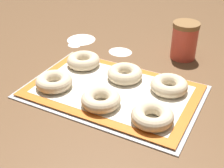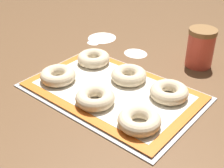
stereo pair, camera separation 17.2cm
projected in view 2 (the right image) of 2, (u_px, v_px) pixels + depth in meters
name	position (u px, v px, depth m)	size (l,w,h in m)	color
ground_plane	(112.00, 93.00, 0.97)	(2.80, 2.80, 0.00)	brown
baking_tray	(112.00, 91.00, 0.97)	(0.53, 0.35, 0.01)	#B2B5BA
baking_mat	(112.00, 90.00, 0.97)	(0.51, 0.33, 0.00)	orange
bagel_front_left	(58.00, 76.00, 1.00)	(0.11, 0.11, 0.04)	beige
bagel_front_center	(95.00, 98.00, 0.89)	(0.11, 0.11, 0.04)	beige
bagel_front_right	(139.00, 120.00, 0.81)	(0.11, 0.11, 0.04)	beige
bagel_back_left	(94.00, 58.00, 1.10)	(0.11, 0.11, 0.04)	beige
bagel_back_center	(129.00, 75.00, 1.00)	(0.11, 0.11, 0.04)	beige
bagel_back_right	(169.00, 92.00, 0.92)	(0.11, 0.11, 0.04)	beige
flour_canister	(201.00, 48.00, 1.09)	(0.10, 0.10, 0.14)	#DB4C3D
flour_patch_near	(93.00, 43.00, 1.28)	(0.05, 0.04, 0.00)	white
flour_patch_far	(102.00, 38.00, 1.33)	(0.12, 0.12, 0.00)	white
flour_patch_side	(136.00, 53.00, 1.20)	(0.09, 0.08, 0.00)	white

